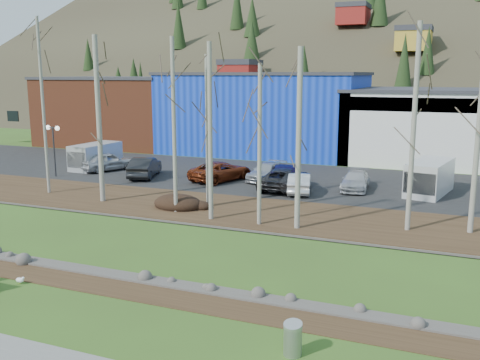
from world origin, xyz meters
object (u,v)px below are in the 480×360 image
at_px(car_3, 266,172).
at_px(car_8, 282,174).
at_px(street_lamp, 53,137).
at_px(car_1, 145,167).
at_px(seagull, 20,280).
at_px(car_0, 108,161).
at_px(car_6, 284,178).
at_px(car_7, 356,181).
at_px(car_4, 288,175).
at_px(van_white, 429,178).
at_px(litter_bin, 293,340).
at_px(car_5, 299,183).
at_px(van_grey, 94,156).
at_px(car_2, 221,171).

height_order(car_3, car_8, car_8).
bearing_deg(street_lamp, car_1, 33.74).
bearing_deg(seagull, car_0, 105.35).
distance_m(seagull, car_8, 22.29).
relative_size(car_0, car_6, 0.84).
xyz_separation_m(car_0, car_7, (20.68, 0.19, -0.14)).
bearing_deg(car_4, car_0, 163.26).
bearing_deg(car_7, car_4, 176.34).
bearing_deg(van_white, car_1, -163.36).
relative_size(litter_bin, car_6, 0.17).
bearing_deg(car_5, car_0, -20.82).
bearing_deg(seagull, van_grey, 108.18).
relative_size(car_3, van_grey, 0.90).
xyz_separation_m(car_5, van_grey, (-18.89, 2.57, 0.37)).
xyz_separation_m(litter_bin, car_5, (-5.60, 20.75, 0.36)).
bearing_deg(car_1, van_grey, -33.31).
xyz_separation_m(car_3, van_white, (11.77, -0.53, 0.48)).
distance_m(car_8, van_white, 10.22).
bearing_deg(car_6, car_1, 1.17).
xyz_separation_m(car_3, car_4, (2.03, -0.93, 0.07)).
height_order(car_0, car_3, car_0).
distance_m(car_4, car_8, 0.47).
distance_m(litter_bin, car_0, 32.44).
xyz_separation_m(car_3, car_7, (6.94, -0.90, -0.01)).
xyz_separation_m(litter_bin, car_0, (-22.89, 22.98, 0.45)).
distance_m(car_1, van_grey, 6.29).
bearing_deg(car_7, seagull, -116.96).
xyz_separation_m(car_3, car_8, (1.57, -0.93, 0.07)).
distance_m(car_2, car_8, 4.76).
bearing_deg(car_6, car_7, -158.84).
relative_size(car_6, van_grey, 1.10).
xyz_separation_m(seagull, car_1, (-6.93, 20.42, 0.76)).
bearing_deg(litter_bin, car_5, 105.12).
distance_m(seagull, car_1, 21.58).
bearing_deg(street_lamp, car_7, 23.78).
relative_size(seagull, car_4, 0.10).
distance_m(car_3, car_4, 2.24).
height_order(street_lamp, car_4, street_lamp).
bearing_deg(car_8, car_0, 163.28).
xyz_separation_m(street_lamp, car_3, (16.02, 4.84, -2.53)).
bearing_deg(van_white, car_7, -164.17).
bearing_deg(van_white, car_2, -164.96).
bearing_deg(car_5, car_1, -17.42).
xyz_separation_m(street_lamp, van_grey, (0.67, 4.09, -2.12)).
bearing_deg(car_7, street_lamp, -174.25).
bearing_deg(van_white, seagull, -110.85).
height_order(car_4, van_grey, van_grey).
relative_size(street_lamp, car_8, 0.96).
bearing_deg(car_8, van_white, -15.10).
relative_size(seagull, van_white, 0.08).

